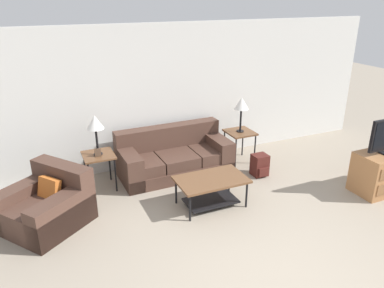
{
  "coord_description": "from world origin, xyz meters",
  "views": [
    {
      "loc": [
        -2.3,
        -2.53,
        3.06
      ],
      "look_at": [
        -0.03,
        2.58,
        0.8
      ],
      "focal_mm": 35.0,
      "sensor_mm": 36.0,
      "label": 1
    }
  ],
  "objects_px": {
    "coffee_table": "(211,186)",
    "backpack": "(260,165)",
    "armchair": "(47,206)",
    "tv_console": "(384,172)",
    "table_lamp_left": "(95,123)",
    "side_table_right": "(240,135)",
    "couch": "(174,158)",
    "side_table_left": "(99,158)",
    "table_lamp_right": "(241,104)"
  },
  "relations": [
    {
      "from": "couch",
      "to": "coffee_table",
      "type": "relative_size",
      "value": 1.89
    },
    {
      "from": "side_table_left",
      "to": "side_table_right",
      "type": "height_order",
      "value": "same"
    },
    {
      "from": "backpack",
      "to": "tv_console",
      "type": "bearing_deg",
      "value": -39.66
    },
    {
      "from": "couch",
      "to": "side_table_right",
      "type": "bearing_deg",
      "value": -1.8
    },
    {
      "from": "coffee_table",
      "to": "table_lamp_right",
      "type": "relative_size",
      "value": 1.59
    },
    {
      "from": "armchair",
      "to": "side_table_left",
      "type": "xyz_separation_m",
      "value": [
        0.89,
        0.76,
        0.26
      ]
    },
    {
      "from": "couch",
      "to": "side_table_left",
      "type": "distance_m",
      "value": 1.36
    },
    {
      "from": "side_table_left",
      "to": "tv_console",
      "type": "height_order",
      "value": "tv_console"
    },
    {
      "from": "couch",
      "to": "tv_console",
      "type": "distance_m",
      "value": 3.55
    },
    {
      "from": "couch",
      "to": "side_table_left",
      "type": "bearing_deg",
      "value": -178.2
    },
    {
      "from": "side_table_left",
      "to": "table_lamp_right",
      "type": "xyz_separation_m",
      "value": [
        2.68,
        0.0,
        0.6
      ]
    },
    {
      "from": "side_table_left",
      "to": "table_lamp_right",
      "type": "bearing_deg",
      "value": 0.0
    },
    {
      "from": "coffee_table",
      "to": "backpack",
      "type": "bearing_deg",
      "value": 24.26
    },
    {
      "from": "table_lamp_left",
      "to": "table_lamp_right",
      "type": "xyz_separation_m",
      "value": [
        2.68,
        0.0,
        0.0
      ]
    },
    {
      "from": "side_table_left",
      "to": "table_lamp_left",
      "type": "bearing_deg",
      "value": 0.0
    },
    {
      "from": "couch",
      "to": "backpack",
      "type": "relative_size",
      "value": 5.09
    },
    {
      "from": "coffee_table",
      "to": "table_lamp_right",
      "type": "xyz_separation_m",
      "value": [
        1.24,
        1.26,
        0.81
      ]
    },
    {
      "from": "side_table_left",
      "to": "tv_console",
      "type": "bearing_deg",
      "value": -24.87
    },
    {
      "from": "armchair",
      "to": "coffee_table",
      "type": "height_order",
      "value": "armchair"
    },
    {
      "from": "table_lamp_right",
      "to": "armchair",
      "type": "bearing_deg",
      "value": -168.01
    },
    {
      "from": "side_table_right",
      "to": "table_lamp_left",
      "type": "bearing_deg",
      "value": 180.0
    },
    {
      "from": "coffee_table",
      "to": "side_table_left",
      "type": "relative_size",
      "value": 1.73
    },
    {
      "from": "couch",
      "to": "tv_console",
      "type": "bearing_deg",
      "value": -34.62
    },
    {
      "from": "armchair",
      "to": "backpack",
      "type": "relative_size",
      "value": 3.61
    },
    {
      "from": "armchair",
      "to": "tv_console",
      "type": "relative_size",
      "value": 1.41
    },
    {
      "from": "couch",
      "to": "tv_console",
      "type": "xyz_separation_m",
      "value": [
        2.92,
        -2.02,
        0.04
      ]
    },
    {
      "from": "table_lamp_right",
      "to": "table_lamp_left",
      "type": "bearing_deg",
      "value": 180.0
    },
    {
      "from": "coffee_table",
      "to": "table_lamp_right",
      "type": "bearing_deg",
      "value": 45.36
    },
    {
      "from": "side_table_right",
      "to": "tv_console",
      "type": "relative_size",
      "value": 0.61
    },
    {
      "from": "coffee_table",
      "to": "table_lamp_right",
      "type": "height_order",
      "value": "table_lamp_right"
    },
    {
      "from": "armchair",
      "to": "table_lamp_right",
      "type": "distance_m",
      "value": 3.75
    },
    {
      "from": "tv_console",
      "to": "side_table_left",
      "type": "bearing_deg",
      "value": 155.13
    },
    {
      "from": "table_lamp_left",
      "to": "tv_console",
      "type": "bearing_deg",
      "value": -24.87
    },
    {
      "from": "coffee_table",
      "to": "backpack",
      "type": "distance_m",
      "value": 1.4
    },
    {
      "from": "couch",
      "to": "side_table_right",
      "type": "distance_m",
      "value": 1.37
    },
    {
      "from": "armchair",
      "to": "table_lamp_right",
      "type": "height_order",
      "value": "table_lamp_right"
    },
    {
      "from": "table_lamp_right",
      "to": "backpack",
      "type": "relative_size",
      "value": 1.69
    },
    {
      "from": "side_table_right",
      "to": "table_lamp_right",
      "type": "distance_m",
      "value": 0.6
    },
    {
      "from": "backpack",
      "to": "table_lamp_left",
      "type": "bearing_deg",
      "value": 165.79
    },
    {
      "from": "armchair",
      "to": "backpack",
      "type": "distance_m",
      "value": 3.6
    },
    {
      "from": "table_lamp_right",
      "to": "backpack",
      "type": "bearing_deg",
      "value": -87.85
    },
    {
      "from": "coffee_table",
      "to": "tv_console",
      "type": "height_order",
      "value": "tv_console"
    },
    {
      "from": "couch",
      "to": "armchair",
      "type": "xyz_separation_m",
      "value": [
        -2.23,
        -0.8,
        -0.01
      ]
    },
    {
      "from": "armchair",
      "to": "backpack",
      "type": "xyz_separation_m",
      "value": [
        3.6,
        0.07,
        -0.09
      ]
    },
    {
      "from": "side_table_right",
      "to": "tv_console",
      "type": "bearing_deg",
      "value": -51.31
    },
    {
      "from": "armchair",
      "to": "side_table_right",
      "type": "bearing_deg",
      "value": 11.99
    },
    {
      "from": "couch",
      "to": "side_table_right",
      "type": "xyz_separation_m",
      "value": [
        1.34,
        -0.04,
        0.25
      ]
    },
    {
      "from": "table_lamp_right",
      "to": "tv_console",
      "type": "height_order",
      "value": "table_lamp_right"
    },
    {
      "from": "couch",
      "to": "tv_console",
      "type": "height_order",
      "value": "couch"
    },
    {
      "from": "table_lamp_left",
      "to": "backpack",
      "type": "height_order",
      "value": "table_lamp_left"
    }
  ]
}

